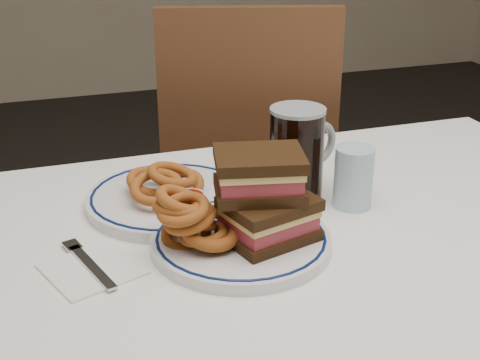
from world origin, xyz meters
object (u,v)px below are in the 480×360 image
object	(u,v)px
reuben_sandwich	(264,196)
beer_mug	(298,151)
chair_far	(246,162)
far_plate	(170,198)
main_plate	(241,240)

from	to	relation	value
reuben_sandwich	beer_mug	size ratio (longest dim) A/B	1.00
chair_far	beer_mug	xyz separation A→B (m)	(-0.13, -0.65, 0.29)
chair_far	far_plate	size ratio (longest dim) A/B	3.43
beer_mug	far_plate	bearing A→B (deg)	172.86
reuben_sandwich	main_plate	bearing A→B (deg)	160.22
reuben_sandwich	beer_mug	world-z (taller)	beer_mug
reuben_sandwich	beer_mug	distance (m)	0.21
far_plate	reuben_sandwich	bearing A→B (deg)	-61.96
main_plate	reuben_sandwich	distance (m)	0.08
chair_far	reuben_sandwich	distance (m)	0.90
reuben_sandwich	far_plate	distance (m)	0.23
beer_mug	far_plate	size ratio (longest dim) A/B	0.56
chair_far	reuben_sandwich	size ratio (longest dim) A/B	6.12
chair_far	beer_mug	distance (m)	0.72
main_plate	beer_mug	xyz separation A→B (m)	(0.16, 0.15, 0.07)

